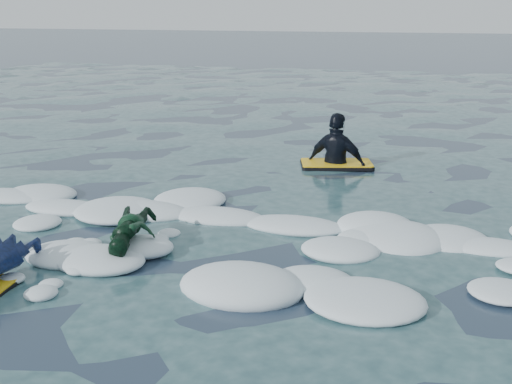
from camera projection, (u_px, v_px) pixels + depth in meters
ground at (176, 267)px, 6.57m from camera, size 120.00×120.00×0.00m
foam_band at (209, 234)px, 7.52m from camera, size 12.00×3.10×0.30m
prone_child_unit at (132, 234)px, 6.91m from camera, size 0.71×1.18×0.41m
waiting_rider_unit at (336, 166)px, 10.60m from camera, size 1.29×0.92×1.75m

